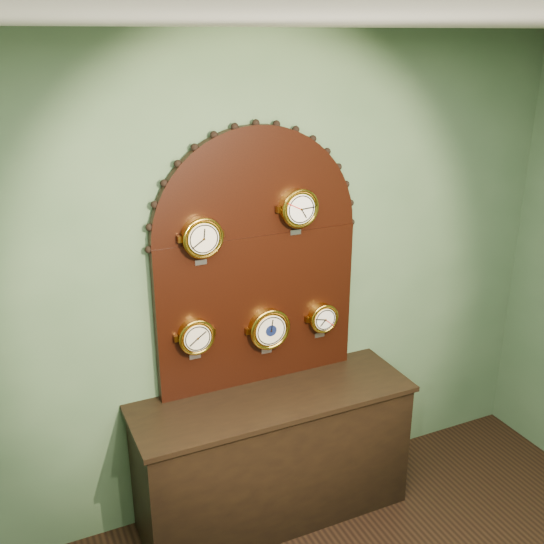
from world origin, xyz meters
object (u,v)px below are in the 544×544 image
shop_counter (273,459)px  roman_clock (202,237)px  display_board (257,253)px  hygrometer (196,336)px  arabic_clock (299,208)px  barometer (269,329)px  tide_clock (323,318)px

shop_counter → roman_clock: bearing=155.7°
display_board → hygrometer: (-0.40, -0.07, -0.40)m
arabic_clock → barometer: arabic_clock is taller
hygrometer → tide_clock: 0.79m
arabic_clock → barometer: 0.72m
arabic_clock → tide_clock: 0.72m
display_board → roman_clock: bearing=-168.9°
display_board → hygrometer: display_board is taller
display_board → tide_clock: bearing=-9.4°
hygrometer → tide_clock: (0.79, 0.00, -0.04)m
shop_counter → hygrometer: hygrometer is taller
roman_clock → arabic_clock: size_ratio=1.00×
shop_counter → barometer: barometer is taller
arabic_clock → barometer: bearing=-179.8°
roman_clock → tide_clock: bearing=0.1°
hygrometer → tide_clock: bearing=0.0°
hygrometer → arabic_clock: bearing=-0.0°
arabic_clock → roman_clock: bearing=180.0°
shop_counter → display_board: (0.00, 0.22, 1.23)m
arabic_clock → hygrometer: arabic_clock is taller
shop_counter → arabic_clock: bearing=34.7°
tide_clock → hygrometer: bearing=-180.0°
display_board → hygrometer: 0.57m
display_board → arabic_clock: size_ratio=5.60×
shop_counter → hygrometer: 0.93m
hygrometer → roman_clock: bearing=-0.4°
roman_clock → barometer: (0.38, -0.00, -0.60)m
display_board → shop_counter: bearing=-90.0°
tide_clock → roman_clock: bearing=-179.9°
display_board → barometer: display_board is taller
shop_counter → display_board: display_board is taller
tide_clock → barometer: bearing=-179.7°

